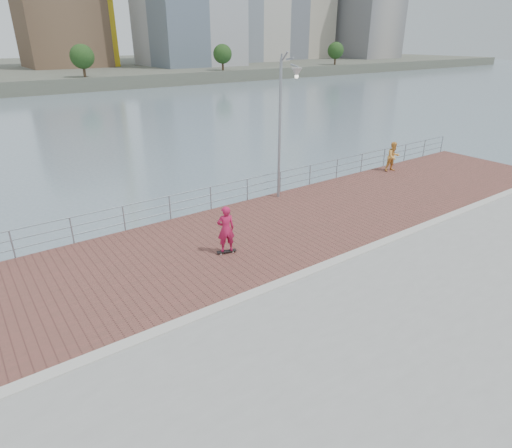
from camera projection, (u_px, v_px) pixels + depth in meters
water at (289, 329)px, 14.99m from camera, size 400.00×400.00×0.00m
seawall at (417, 396)px, 10.88m from camera, size 40.00×24.00×2.00m
brick_lane at (232, 241)px, 16.86m from camera, size 40.00×6.80×0.02m
curb at (291, 279)px, 14.18m from camera, size 40.00×0.40×0.06m
guardrail at (191, 200)px, 19.11m from camera, size 39.06×0.06×1.13m
street_lamp at (287, 104)px, 19.28m from camera, size 0.47×1.38×6.51m
skateboard at (227, 251)px, 15.86m from camera, size 0.74×0.39×0.08m
skateboarder at (226, 229)px, 15.50m from camera, size 0.74×0.59×1.77m
bystander at (393, 157)px, 25.24m from camera, size 0.98×0.84×1.74m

